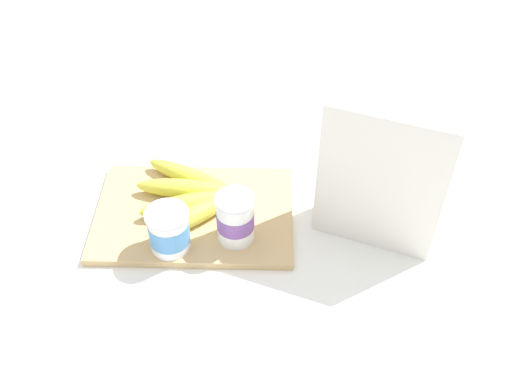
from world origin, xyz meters
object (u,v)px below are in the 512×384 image
yogurt_cup_back (169,230)px  banana_bunch (190,195)px  cereal_box (383,175)px  yogurt_cup_front (235,218)px  cutting_board (195,214)px

yogurt_cup_back → banana_bunch: bearing=-102.1°
yogurt_cup_back → banana_bunch: yogurt_cup_back is taller
cereal_box → banana_bunch: (0.32, -0.05, -0.10)m
yogurt_cup_front → yogurt_cup_back: (0.11, 0.02, -0.01)m
cereal_box → banana_bunch: 0.34m
banana_bunch → cereal_box: bearing=171.5°
cereal_box → yogurt_cup_front: (0.24, 0.03, -0.07)m
yogurt_cup_front → cutting_board: bearing=-37.5°
cutting_board → yogurt_cup_back: size_ratio=4.41×
banana_bunch → yogurt_cup_front: bearing=136.2°
cereal_box → yogurt_cup_front: cereal_box is taller
yogurt_cup_back → cutting_board: bearing=-110.3°
yogurt_cup_front → yogurt_cup_back: 0.11m
yogurt_cup_front → banana_bunch: bearing=-43.8°
cereal_box → banana_bunch: size_ratio=1.21×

